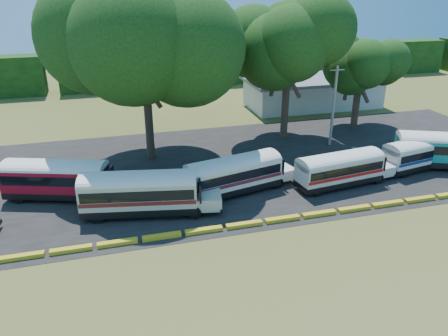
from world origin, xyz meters
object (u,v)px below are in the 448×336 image
object	(u,v)px
bus_cream_west	(142,191)
bus_white_red	(341,167)
bus_red	(59,177)
tree_west	(143,32)
bus_teal	(447,148)

from	to	relation	value
bus_cream_west	bus_white_red	world-z (taller)	bus_cream_west
bus_red	bus_white_red	world-z (taller)	bus_red
bus_red	bus_cream_west	size ratio (longest dim) A/B	0.95
tree_west	bus_teal	bearing A→B (deg)	-20.81
bus_teal	bus_white_red	bearing A→B (deg)	-151.97
bus_red	bus_teal	bearing A→B (deg)	13.32
bus_red	tree_west	bearing A→B (deg)	59.15
bus_teal	bus_red	bearing A→B (deg)	-161.53
bus_red	bus_teal	distance (m)	34.95
bus_red	bus_white_red	xyz separation A→B (m)	(23.21, -3.99, -0.16)
bus_white_red	tree_west	xyz separation A→B (m)	(-15.03, 11.04, 10.43)
bus_red	tree_west	xyz separation A→B (m)	(8.18, 7.05, 10.27)
bus_white_red	bus_red	bearing A→B (deg)	163.13
bus_white_red	bus_teal	xyz separation A→B (m)	(11.60, 0.91, 0.26)
bus_white_red	bus_cream_west	bearing A→B (deg)	174.52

